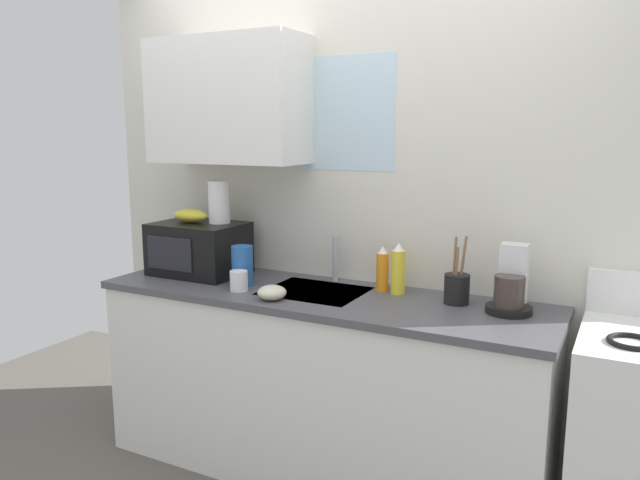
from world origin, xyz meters
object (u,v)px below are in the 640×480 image
dish_soap_bottle_yellow (398,270)px  mug_white (239,281)px  microwave (199,249)px  cereal_canister (242,266)px  banana_bunch (190,216)px  coffee_maker (511,287)px  small_bowl (272,292)px  utensil_crock (457,288)px  dish_soap_bottle_orange (382,270)px  paper_towel_roll (219,202)px

dish_soap_bottle_yellow → mug_white: size_ratio=2.51×
microwave → cereal_canister: bearing=-16.1°
banana_bunch → coffee_maker: (1.63, 0.06, -0.20)m
cereal_canister → small_bowl: (0.26, -0.15, -0.06)m
utensil_crock → small_bowl: (-0.75, -0.32, -0.04)m
microwave → cereal_canister: size_ratio=2.36×
microwave → utensil_crock: (1.35, 0.07, -0.06)m
cereal_canister → mug_white: bearing=-65.5°
dish_soap_bottle_orange → utensil_crock: 0.37m
small_bowl → mug_white: bearing=164.7°
coffee_maker → banana_bunch: bearing=-177.9°
paper_towel_roll → dish_soap_bottle_yellow: bearing=3.3°
paper_towel_roll → dish_soap_bottle_orange: bearing=4.5°
banana_bunch → dish_soap_bottle_yellow: size_ratio=0.84×
microwave → paper_towel_roll: 0.27m
cereal_canister → small_bowl: cereal_canister is taller
dish_soap_bottle_yellow → utensil_crock: utensil_crock is taller
paper_towel_roll → small_bowl: bearing=-30.9°
dish_soap_bottle_yellow → cereal_canister: size_ratio=1.22×
dish_soap_bottle_yellow → mug_white: dish_soap_bottle_yellow is taller
microwave → dish_soap_bottle_orange: (0.98, 0.12, -0.03)m
microwave → cereal_canister: microwave is taller
banana_bunch → small_bowl: size_ratio=1.54×
banana_bunch → coffee_maker: banana_bunch is taller
cereal_canister → utensil_crock: (1.01, 0.17, -0.03)m
paper_towel_roll → cereal_canister: bearing=-32.0°
dish_soap_bottle_yellow → small_bowl: (-0.46, -0.36, -0.08)m
microwave → coffee_maker: (1.58, 0.06, -0.03)m
banana_bunch → paper_towel_roll: (0.15, 0.05, 0.08)m
microwave → small_bowl: size_ratio=3.54×
dish_soap_bottle_orange → cereal_canister: size_ratio=1.10×
small_bowl → paper_towel_roll: bearing=149.1°
dish_soap_bottle_yellow → mug_white: 0.75m
dish_soap_bottle_orange → small_bowl: size_ratio=1.66×
cereal_canister → small_bowl: size_ratio=1.50×
coffee_maker → dish_soap_bottle_orange: (-0.60, 0.06, -0.00)m
mug_white → utensil_crock: bearing=15.0°
banana_bunch → utensil_crock: size_ratio=0.67×
microwave → paper_towel_roll: (0.10, 0.05, 0.24)m
coffee_maker → cereal_canister: size_ratio=1.44×
paper_towel_roll → utensil_crock: size_ratio=0.74×
utensil_crock → small_bowl: bearing=-156.8°
paper_towel_roll → coffee_maker: (1.48, 0.01, -0.28)m
mug_white → utensil_crock: 1.00m
dish_soap_bottle_orange → utensil_crock: size_ratio=0.72×
dish_soap_bottle_orange → cereal_canister: bearing=-161.1°
cereal_canister → mug_white: 0.11m
microwave → utensil_crock: utensil_crock is taller
dish_soap_bottle_yellow → cereal_canister: 0.75m
paper_towel_roll → mug_white: size_ratio=2.32×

